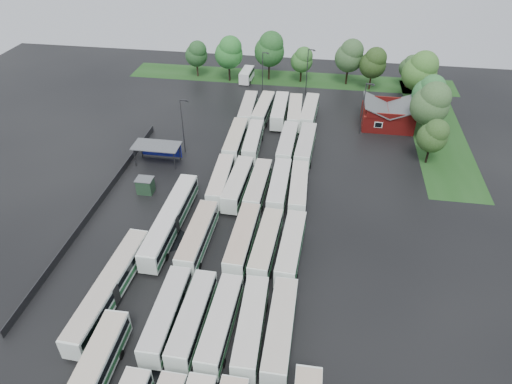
# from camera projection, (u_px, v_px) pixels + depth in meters

# --- Properties ---
(ground) EXTENTS (160.00, 160.00, 0.00)m
(ground) POSITION_uv_depth(u_px,v_px,m) (228.00, 256.00, 62.08)
(ground) COLOR black
(ground) RESTS_ON ground
(brick_building) EXTENTS (10.07, 8.60, 5.39)m
(brick_building) POSITION_uv_depth(u_px,v_px,m) (387.00, 117.00, 92.22)
(brick_building) COLOR maroon
(brick_building) RESTS_ON ground
(wash_shed) EXTENTS (8.20, 4.20, 3.58)m
(wash_shed) POSITION_uv_depth(u_px,v_px,m) (157.00, 147.00, 80.21)
(wash_shed) COLOR #2D2D30
(wash_shed) RESTS_ON ground
(utility_hut) EXTENTS (2.70, 2.20, 2.62)m
(utility_hut) POSITION_uv_depth(u_px,v_px,m) (145.00, 185.00, 73.50)
(utility_hut) COLOR #1C3722
(utility_hut) RESTS_ON ground
(grass_strip_north) EXTENTS (80.00, 10.00, 0.01)m
(grass_strip_north) POSITION_uv_depth(u_px,v_px,m) (289.00, 78.00, 113.80)
(grass_strip_north) COLOR #1A4115
(grass_strip_north) RESTS_ON ground
(grass_strip_east) EXTENTS (10.00, 50.00, 0.01)m
(grass_strip_east) POSITION_uv_depth(u_px,v_px,m) (436.00, 129.00, 92.05)
(grass_strip_east) COLOR #1A4115
(grass_strip_east) RESTS_ON ground
(west_fence) EXTENTS (0.10, 50.00, 1.20)m
(west_fence) POSITION_uv_depth(u_px,v_px,m) (99.00, 202.00, 71.00)
(west_fence) COLOR #2D2D30
(west_fence) RESTS_ON ground
(bus_r1c0) EXTENTS (2.73, 12.36, 3.43)m
(bus_r1c0) POSITION_uv_depth(u_px,v_px,m) (167.00, 314.00, 51.74)
(bus_r1c0) COLOR white
(bus_r1c0) RESTS_ON ground
(bus_r1c1) EXTENTS (2.80, 12.31, 3.41)m
(bus_r1c1) POSITION_uv_depth(u_px,v_px,m) (193.00, 318.00, 51.26)
(bus_r1c1) COLOR white
(bus_r1c1) RESTS_ON ground
(bus_r1c2) EXTENTS (2.91, 12.40, 3.44)m
(bus_r1c2) POSITION_uv_depth(u_px,v_px,m) (221.00, 323.00, 50.71)
(bus_r1c2) COLOR white
(bus_r1c2) RESTS_ON ground
(bus_r1c3) EXTENTS (3.01, 12.53, 3.47)m
(bus_r1c3) POSITION_uv_depth(u_px,v_px,m) (251.00, 326.00, 50.36)
(bus_r1c3) COLOR white
(bus_r1c3) RESTS_ON ground
(bus_r1c4) EXTENTS (2.75, 12.82, 3.57)m
(bus_r1c4) POSITION_uv_depth(u_px,v_px,m) (280.00, 330.00, 49.91)
(bus_r1c4) COLOR white
(bus_r1c4) RESTS_ON ground
(bus_r2c0) EXTENTS (2.94, 12.83, 3.56)m
(bus_r2c0) POSITION_uv_depth(u_px,v_px,m) (198.00, 237.00, 62.40)
(bus_r2c0) COLOR white
(bus_r2c0) RESTS_ON ground
(bus_r2c2) EXTENTS (3.00, 12.85, 3.56)m
(bus_r2c2) POSITION_uv_depth(u_px,v_px,m) (243.00, 240.00, 61.92)
(bus_r2c2) COLOR white
(bus_r2c2) RESTS_ON ground
(bus_r2c3) EXTENTS (3.21, 12.56, 3.47)m
(bus_r2c3) POSITION_uv_depth(u_px,v_px,m) (266.00, 245.00, 61.18)
(bus_r2c3) COLOR white
(bus_r2c3) RESTS_ON ground
(bus_r2c4) EXTENTS (3.18, 12.61, 3.48)m
(bus_r2c4) POSITION_uv_depth(u_px,v_px,m) (291.00, 247.00, 60.72)
(bus_r2c4) COLOR white
(bus_r2c4) RESTS_ON ground
(bus_r3c0) EXTENTS (3.06, 12.29, 3.40)m
(bus_r3c0) POSITION_uv_depth(u_px,v_px,m) (221.00, 181.00, 73.61)
(bus_r3c0) COLOR white
(bus_r3c0) RESTS_ON ground
(bus_r3c1) EXTENTS (3.10, 12.56, 3.47)m
(bus_r3c1) POSITION_uv_depth(u_px,v_px,m) (238.00, 184.00, 72.88)
(bus_r3c1) COLOR white
(bus_r3c1) RESTS_ON ground
(bus_r3c2) EXTENTS (2.89, 12.27, 3.40)m
(bus_r3c2) POSITION_uv_depth(u_px,v_px,m) (258.00, 186.00, 72.39)
(bus_r3c2) COLOR white
(bus_r3c2) RESTS_ON ground
(bus_r3c3) EXTENTS (2.71, 12.53, 3.48)m
(bus_r3c3) POSITION_uv_depth(u_px,v_px,m) (279.00, 186.00, 72.24)
(bus_r3c3) COLOR white
(bus_r3c3) RESTS_ON ground
(bus_r3c4) EXTENTS (2.98, 12.38, 3.43)m
(bus_r3c4) POSITION_uv_depth(u_px,v_px,m) (299.00, 189.00, 71.79)
(bus_r3c4) COLOR white
(bus_r3c4) RESTS_ON ground
(bus_r4c0) EXTENTS (2.96, 12.86, 3.57)m
(bus_r4c0) POSITION_uv_depth(u_px,v_px,m) (236.00, 140.00, 84.24)
(bus_r4c0) COLOR white
(bus_r4c0) RESTS_ON ground
(bus_r4c1) EXTENTS (2.99, 12.26, 3.39)m
(bus_r4c1) POSITION_uv_depth(u_px,v_px,m) (253.00, 141.00, 84.18)
(bus_r4c1) COLOR white
(bus_r4c1) RESTS_ON ground
(bus_r4c3) EXTENTS (2.94, 12.73, 3.53)m
(bus_r4c3) POSITION_uv_depth(u_px,v_px,m) (287.00, 144.00, 83.11)
(bus_r4c3) COLOR white
(bus_r4c3) RESTS_ON ground
(bus_r4c4) EXTENTS (3.27, 12.97, 3.58)m
(bus_r4c4) POSITION_uv_depth(u_px,v_px,m) (305.00, 146.00, 82.54)
(bus_r4c4) COLOR white
(bus_r4c4) RESTS_ON ground
(bus_r5c0) EXTENTS (3.20, 12.72, 3.51)m
(bus_r5c0) POSITION_uv_depth(u_px,v_px,m) (248.00, 109.00, 94.99)
(bus_r5c0) COLOR white
(bus_r5c0) RESTS_ON ground
(bus_r5c1) EXTENTS (3.24, 12.65, 3.49)m
(bus_r5c1) POSITION_uv_depth(u_px,v_px,m) (263.00, 109.00, 94.99)
(bus_r5c1) COLOR white
(bus_r5c1) RESTS_ON ground
(bus_r5c2) EXTENTS (2.95, 12.81, 3.55)m
(bus_r5c2) POSITION_uv_depth(u_px,v_px,m) (280.00, 110.00, 94.51)
(bus_r5c2) COLOR white
(bus_r5c2) RESTS_ON ground
(bus_r5c3) EXTENTS (3.21, 12.64, 3.49)m
(bus_r5c3) POSITION_uv_depth(u_px,v_px,m) (295.00, 112.00, 93.88)
(bus_r5c3) COLOR white
(bus_r5c3) RESTS_ON ground
(bus_r5c4) EXTENTS (3.31, 12.90, 3.56)m
(bus_r5c4) POSITION_uv_depth(u_px,v_px,m) (309.00, 112.00, 93.84)
(bus_r5c4) COLOR white
(bus_r5c4) RESTS_ON ground
(artic_bus_west_b) EXTENTS (2.99, 19.14, 3.54)m
(artic_bus_west_b) POSITION_uv_depth(u_px,v_px,m) (171.00, 219.00, 65.43)
(artic_bus_west_b) COLOR white
(artic_bus_west_b) RESTS_ON ground
(artic_bus_west_c) EXTENTS (3.38, 18.56, 3.43)m
(artic_bus_west_c) POSITION_uv_depth(u_px,v_px,m) (110.00, 287.00, 54.97)
(artic_bus_west_c) COLOR white
(artic_bus_west_c) RESTS_ON ground
(minibus) EXTENTS (2.80, 6.71, 2.88)m
(minibus) POSITION_uv_depth(u_px,v_px,m) (247.00, 75.00, 111.56)
(minibus) COLOR white
(minibus) RESTS_ON ground
(tree_north_0) EXTENTS (5.45, 5.45, 9.02)m
(tree_north_0) POSITION_uv_depth(u_px,v_px,m) (197.00, 54.00, 111.62)
(tree_north_0) COLOR #3D2F20
(tree_north_0) RESTS_ON ground
(tree_north_1) EXTENTS (6.70, 6.70, 11.10)m
(tree_north_1) POSITION_uv_depth(u_px,v_px,m) (229.00, 52.00, 108.46)
(tree_north_1) COLOR black
(tree_north_1) RESTS_ON ground
(tree_north_2) EXTENTS (7.21, 7.21, 11.94)m
(tree_north_2) POSITION_uv_depth(u_px,v_px,m) (270.00, 49.00, 108.76)
(tree_north_2) COLOR black
(tree_north_2) RESTS_ON ground
(tree_north_3) EXTENTS (5.26, 5.26, 8.71)m
(tree_north_3) POSITION_uv_depth(u_px,v_px,m) (302.00, 59.00, 108.82)
(tree_north_3) COLOR black
(tree_north_3) RESTS_ON ground
(tree_north_4) EXTENTS (6.66, 6.66, 11.03)m
(tree_north_4) POSITION_uv_depth(u_px,v_px,m) (350.00, 55.00, 106.73)
(tree_north_4) COLOR black
(tree_north_4) RESTS_ON ground
(tree_north_5) EXTENTS (6.13, 6.13, 10.16)m
(tree_north_5) POSITION_uv_depth(u_px,v_px,m) (374.00, 63.00, 104.42)
(tree_north_5) COLOR #362014
(tree_north_5) RESTS_ON ground
(tree_north_6) EXTENTS (4.76, 4.76, 7.88)m
(tree_north_6) POSITION_uv_depth(u_px,v_px,m) (410.00, 66.00, 106.53)
(tree_north_6) COLOR #382816
(tree_north_6) RESTS_ON ground
(tree_east_0) EXTENTS (5.20, 5.20, 8.61)m
(tree_east_0) POSITION_uv_depth(u_px,v_px,m) (434.00, 135.00, 78.33)
(tree_east_0) COLOR black
(tree_east_0) RESTS_ON ground
(tree_east_1) EXTENTS (7.09, 7.09, 11.75)m
(tree_east_1) POSITION_uv_depth(u_px,v_px,m) (431.00, 103.00, 84.20)
(tree_east_1) COLOR #34281A
(tree_east_1) RESTS_ON ground
(tree_east_2) EXTENTS (6.20, 6.20, 10.27)m
(tree_east_2) POSITION_uv_depth(u_px,v_px,m) (429.00, 92.00, 90.69)
(tree_east_2) COLOR #2E2114
(tree_east_2) RESTS_ON ground
(tree_east_3) EXTENTS (7.36, 7.36, 12.20)m
(tree_east_3) POSITION_uv_depth(u_px,v_px,m) (421.00, 71.00, 96.73)
(tree_east_3) COLOR black
(tree_east_3) RESTS_ON ground
(tree_east_4) EXTENTS (5.46, 5.46, 9.03)m
(tree_east_4) POSITION_uv_depth(u_px,v_px,m) (425.00, 72.00, 101.56)
(tree_east_4) COLOR black
(tree_east_4) RESTS_ON ground
(lamp_post_ne) EXTENTS (1.62, 0.31, 10.49)m
(lamp_post_ne) POSITION_uv_depth(u_px,v_px,m) (364.00, 105.00, 86.89)
(lamp_post_ne) COLOR #2D2D30
(lamp_post_ne) RESTS_ON ground
(lamp_post_nw) EXTENTS (1.62, 0.31, 10.49)m
(lamp_post_nw) POSITION_uv_depth(u_px,v_px,m) (183.00, 123.00, 81.06)
(lamp_post_nw) COLOR #2D2D30
(lamp_post_nw) RESTS_ON ground
(lamp_post_back_w) EXTENTS (1.50, 0.29, 9.71)m
(lamp_post_back_w) POSITION_uv_depth(u_px,v_px,m) (263.00, 70.00, 103.09)
(lamp_post_back_w) COLOR #2D2D30
(lamp_post_back_w) RESTS_ON ground
(lamp_post_back_e) EXTENTS (1.65, 0.32, 10.72)m
(lamp_post_back_e) POSITION_uv_depth(u_px,v_px,m) (308.00, 69.00, 101.94)
(lamp_post_back_e) COLOR #2D2D30
(lamp_post_back_e) RESTS_ON ground
(puddle_2) EXTENTS (5.15, 5.15, 0.01)m
(puddle_2) POSITION_uv_depth(u_px,v_px,m) (169.00, 240.00, 64.82)
(puddle_2) COLOR black
(puddle_2) RESTS_ON ground
(puddle_3) EXTENTS (3.08, 3.08, 0.01)m
(puddle_3) POSITION_uv_depth(u_px,v_px,m) (252.00, 277.00, 58.91)
(puddle_3) COLOR black
(puddle_3) RESTS_ON ground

